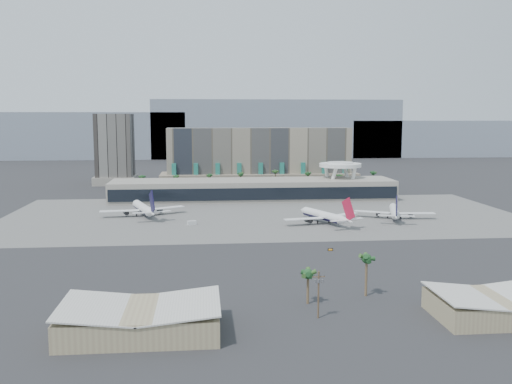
{
  "coord_description": "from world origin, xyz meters",
  "views": [
    {
      "loc": [
        -30.29,
        -230.96,
        49.99
      ],
      "look_at": [
        -4.82,
        40.0,
        13.88
      ],
      "focal_mm": 40.0,
      "sensor_mm": 36.0,
      "label": 1
    }
  ],
  "objects": [
    {
      "name": "hangar_right",
      "position": [
        42.0,
        -100.0,
        2.95
      ],
      "size": [
        30.55,
        20.6,
        6.89
      ],
      "color": "#998866",
      "rests_on": "ground"
    },
    {
      "name": "office_tower",
      "position": [
        -95.0,
        200.0,
        22.94
      ],
      "size": [
        30.0,
        30.0,
        52.0
      ],
      "color": "black",
      "rests_on": "ground"
    },
    {
      "name": "mountain_ridge",
      "position": [
        27.88,
        470.0,
        29.89
      ],
      "size": [
        680.0,
        60.0,
        70.0
      ],
      "color": "gray",
      "rests_on": "ground"
    },
    {
      "name": "service_vehicle_b",
      "position": [
        26.14,
        44.6,
        0.96
      ],
      "size": [
        4.27,
        3.37,
        1.92
      ],
      "primitive_type": "cube",
      "rotation": [
        0.0,
        0.0,
        0.38
      ],
      "color": "white",
      "rests_on": "ground"
    },
    {
      "name": "airliner_centre",
      "position": [
        26.51,
        28.94,
        3.7
      ],
      "size": [
        38.65,
        39.8,
        14.68
      ],
      "rotation": [
        0.0,
        0.0,
        0.42
      ],
      "color": "white",
      "rests_on": "ground"
    },
    {
      "name": "saucer_structure",
      "position": [
        55.0,
        116.0,
        18.45
      ],
      "size": [
        26.0,
        26.0,
        21.89
      ],
      "color": "white",
      "rests_on": "ground"
    },
    {
      "name": "near_palm_b",
      "position": [
        14.89,
        -79.81,
        9.33
      ],
      "size": [
        6.0,
        6.0,
        12.16
      ],
      "color": "brown",
      "rests_on": "ground"
    },
    {
      "name": "near_palm_a",
      "position": [
        -2.57,
        -84.88,
        6.83
      ],
      "size": [
        6.0,
        6.0,
        9.62
      ],
      "color": "brown",
      "rests_on": "ground"
    },
    {
      "name": "ground",
      "position": [
        0.0,
        0.0,
        0.0
      ],
      "size": [
        900.0,
        900.0,
        0.0
      ],
      "primitive_type": "plane",
      "color": "#232326",
      "rests_on": "ground"
    },
    {
      "name": "taxiway_sign",
      "position": [
        17.07,
        -25.51,
        0.45
      ],
      "size": [
        2.02,
        0.43,
        0.91
      ],
      "rotation": [
        0.0,
        0.0,
        0.06
      ],
      "color": "black",
      "rests_on": "ground"
    },
    {
      "name": "service_vehicle_a",
      "position": [
        -35.67,
        30.78,
        0.99
      ],
      "size": [
        4.47,
        3.12,
        1.99
      ],
      "primitive_type": "cube",
      "rotation": [
        0.0,
        0.0,
        0.31
      ],
      "color": "silver",
      "rests_on": "ground"
    },
    {
      "name": "airliner_left",
      "position": [
        -60.36,
        57.63,
        3.9
      ],
      "size": [
        41.86,
        43.31,
        15.48
      ],
      "rotation": [
        0.0,
        0.0,
        0.32
      ],
      "color": "white",
      "rests_on": "ground"
    },
    {
      "name": "hangar_left",
      "position": [
        -45.0,
        -102.0,
        3.2
      ],
      "size": [
        36.65,
        22.6,
        7.55
      ],
      "color": "#998866",
      "rests_on": "ground"
    },
    {
      "name": "utility_pole",
      "position": [
        -2.0,
        -96.09,
        7.14
      ],
      "size": [
        3.2,
        0.85,
        12.0
      ],
      "color": "#4C3826",
      "rests_on": "ground"
    },
    {
      "name": "terminal",
      "position": [
        0.0,
        109.84,
        6.52
      ],
      "size": [
        170.0,
        32.5,
        14.5
      ],
      "color": "#A49E90",
      "rests_on": "ground"
    },
    {
      "name": "apron_pad",
      "position": [
        0.0,
        55.0,
        0.03
      ],
      "size": [
        260.0,
        130.0,
        0.06
      ],
      "primitive_type": "cube",
      "color": "#5B5B59",
      "rests_on": "ground"
    },
    {
      "name": "palm_row",
      "position": [
        7.0,
        145.0,
        10.5
      ],
      "size": [
        157.8,
        2.8,
        13.1
      ],
      "color": "brown",
      "rests_on": "ground"
    },
    {
      "name": "hotel",
      "position": [
        10.0,
        174.41,
        16.81
      ],
      "size": [
        140.0,
        30.0,
        42.0
      ],
      "color": "gray",
      "rests_on": "ground"
    },
    {
      "name": "airliner_right",
      "position": [
        63.53,
        38.16,
        3.54
      ],
      "size": [
        38.21,
        39.59,
        14.03
      ],
      "rotation": [
        0.0,
        0.0,
        -0.28
      ],
      "color": "white",
      "rests_on": "ground"
    }
  ]
}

